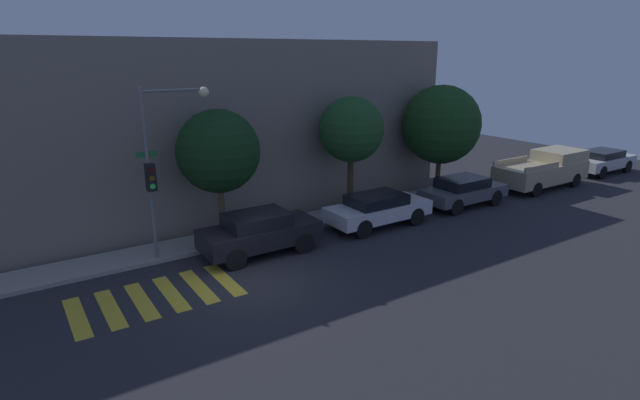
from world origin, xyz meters
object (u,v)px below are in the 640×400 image
tree_near_corner (218,151)px  tree_midblock (351,130)px  pickup_truck (544,169)px  tree_far_end (441,125)px  sedan_near_corner (260,232)px  sedan_middle (378,209)px  sedan_tail_of_row (602,160)px  sedan_far_end (463,190)px  traffic_light_pole (162,155)px

tree_near_corner → tree_midblock: tree_midblock is taller
pickup_truck → tree_far_end: (-6.23, 1.73, 2.64)m
sedan_near_corner → tree_midblock: bearing=18.1°
sedan_middle → tree_midblock: (-0.16, 1.73, 3.06)m
sedan_middle → sedan_tail_of_row: bearing=-0.0°
tree_near_corner → tree_far_end: size_ratio=0.92×
sedan_near_corner → tree_midblock: size_ratio=0.81×
sedan_far_end → tree_near_corner: 11.76m
sedan_near_corner → traffic_light_pole: bearing=155.7°
sedan_middle → tree_midblock: size_ratio=0.86×
pickup_truck → tree_far_end: size_ratio=1.01×
sedan_far_end → tree_midblock: size_ratio=0.82×
sedan_near_corner → tree_far_end: size_ratio=0.77×
traffic_light_pole → sedan_middle: (8.28, -1.27, -2.97)m
sedan_far_end → tree_far_end: size_ratio=0.78×
traffic_light_pole → sedan_far_end: 13.82m
traffic_light_pole → sedan_tail_of_row: traffic_light_pole is taller
sedan_far_end → sedan_tail_of_row: (12.16, 0.00, 0.01)m
sedan_far_end → sedan_near_corner: bearing=180.0°
tree_midblock → sedan_tail_of_row: bearing=-5.7°
sedan_middle → tree_near_corner: bearing=164.3°
tree_near_corner → traffic_light_pole: bearing=-167.9°
sedan_middle → tree_far_end: bearing=18.2°
sedan_middle → sedan_tail_of_row: sedan_tail_of_row is taller
sedan_middle → tree_midblock: tree_midblock is taller
tree_near_corner → tree_midblock: 5.99m
sedan_middle → tree_far_end: 6.23m
sedan_near_corner → sedan_middle: 5.45m
pickup_truck → tree_far_end: 6.98m
sedan_middle → sedan_tail_of_row: size_ratio=0.98×
traffic_light_pole → sedan_tail_of_row: size_ratio=1.30×
traffic_light_pole → sedan_far_end: (13.43, -1.27, -2.97)m
traffic_light_pole → sedan_middle: bearing=-8.7°
tree_midblock → tree_far_end: (5.41, 0.00, -0.19)m
sedan_far_end → tree_far_end: tree_far_end is taller
traffic_light_pole → pickup_truck: traffic_light_pole is taller
sedan_tail_of_row → pickup_truck: bearing=180.0°
sedan_far_end → sedan_tail_of_row: 12.16m
sedan_near_corner → tree_midblock: tree_midblock is taller
traffic_light_pole → sedan_far_end: size_ratio=1.38×
traffic_light_pole → tree_near_corner: 2.19m
pickup_truck → sedan_tail_of_row: size_ratio=1.22×
sedan_middle → tree_near_corner: 6.96m
pickup_truck → tree_midblock: 12.10m
sedan_tail_of_row → traffic_light_pole: bearing=177.2°
pickup_truck → sedan_near_corner: bearing=-180.0°
sedan_near_corner → tree_near_corner: tree_near_corner is taller
tree_midblock → sedan_far_end: bearing=-18.0°
pickup_truck → tree_midblock: tree_midblock is taller
traffic_light_pole → sedan_near_corner: 4.25m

